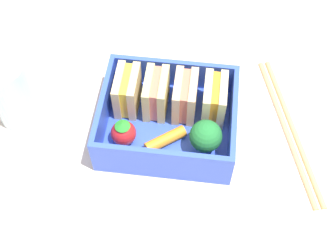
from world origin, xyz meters
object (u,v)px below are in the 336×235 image
sandwich_center (185,96)px  sandwich_center_left (156,94)px  strawberry_far_left (123,132)px  drinking_glass (12,93)px  sandwich_left (127,91)px  sandwich_center_right (214,99)px  carrot_stick_far_left (168,140)px  broccoli_floret (206,136)px  chopstick_pair (290,128)px

sandwich_center → sandwich_center_left: bearing=180.0°
strawberry_far_left → drinking_glass: bearing=168.9°
sandwich_left → strawberry_far_left: (0.38, -5.28, -0.92)cm
sandwich_center_right → strawberry_far_left: (-10.00, -5.28, -0.92)cm
sandwich_center → sandwich_left: bearing=180.0°
carrot_stick_far_left → broccoli_floret: 4.66cm
carrot_stick_far_left → sandwich_left: bearing=137.6°
carrot_stick_far_left → broccoli_floret: size_ratio=1.09×
sandwich_center_left → strawberry_far_left: (-3.08, -5.28, -0.92)cm
broccoli_floret → sandwich_center: bearing=118.0°
sandwich_center_right → carrot_stick_far_left: sandwich_center_right is taller
sandwich_center_left → broccoli_floret: 8.25cm
carrot_stick_far_left → sandwich_center_right: bearing=46.4°
carrot_stick_far_left → drinking_glass: 19.03cm
sandwich_center_left → sandwich_center_right: 6.92cm
sandwich_center_left → sandwich_center_right: same height
sandwich_center_right → chopstick_pair: size_ratio=0.24×
sandwich_center_left → drinking_glass: drinking_glass is taller
sandwich_left → drinking_glass: drinking_glass is taller
sandwich_center → carrot_stick_far_left: 5.56cm
sandwich_center_left → broccoli_floret: sandwich_center_left is taller
sandwich_left → carrot_stick_far_left: bearing=-42.4°
sandwich_left → broccoli_floret: (9.75, -5.33, 0.16)cm
sandwich_center → sandwich_center_right: bearing=0.0°
sandwich_center → strawberry_far_left: bearing=-141.1°
carrot_stick_far_left → broccoli_floret: (4.20, -0.26, 1.99)cm
sandwich_center_left → chopstick_pair: size_ratio=0.24×
strawberry_far_left → drinking_glass: (-13.50, 2.65, 1.80)cm
sandwich_center_left → carrot_stick_far_left: 5.78cm
drinking_glass → sandwich_center_left: bearing=9.0°
sandwich_left → sandwich_center_right: size_ratio=1.00×
strawberry_far_left → carrot_stick_far_left: bearing=2.2°
sandwich_left → strawberry_far_left: size_ratio=1.43×
sandwich_center → chopstick_pair: sandwich_center is taller
carrot_stick_far_left → chopstick_pair: bearing=17.1°
carrot_stick_far_left → broccoli_floret: broccoli_floret is taller
drinking_glass → carrot_stick_far_left: bearing=-7.5°
sandwich_left → sandwich_center_left: bearing=0.0°
chopstick_pair → drinking_glass: 33.32cm
sandwich_center_right → chopstick_pair: sandwich_center_right is taller
drinking_glass → broccoli_floret: bearing=-6.7°
chopstick_pair → drinking_glass: drinking_glass is taller
sandwich_left → sandwich_center_right: 10.38cm
sandwich_center → drinking_glass: size_ratio=0.55×
sandwich_left → chopstick_pair: bearing=-1.9°
carrot_stick_far_left → drinking_glass: (-18.68, 2.45, 2.71)cm
sandwich_center_left → drinking_glass: 16.82cm
sandwich_left → broccoli_floret: size_ratio=1.11×
carrot_stick_far_left → strawberry_far_left: bearing=-177.8°
sandwich_center → drinking_glass: bearing=-172.5°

